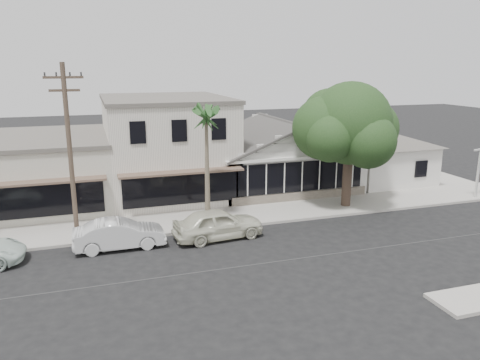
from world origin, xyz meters
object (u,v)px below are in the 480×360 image
object	(u,v)px
car_0	(218,224)
shade_tree	(347,126)
car_1	(119,234)
utility_pole	(70,151)

from	to	relation	value
car_0	shade_tree	xyz separation A→B (m)	(9.13, 2.99, 4.41)
car_0	shade_tree	bearing A→B (deg)	-77.57
car_1	shade_tree	bearing A→B (deg)	-78.85
car_0	shade_tree	size ratio (longest dim) A/B	0.60
shade_tree	utility_pole	bearing A→B (deg)	-174.58
utility_pole	car_1	bearing A→B (deg)	-31.99
utility_pole	car_0	size ratio (longest dim) A/B	1.91
car_1	shade_tree	world-z (taller)	shade_tree
shade_tree	car_1	bearing A→B (deg)	-168.85
car_0	utility_pole	bearing A→B (deg)	72.53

